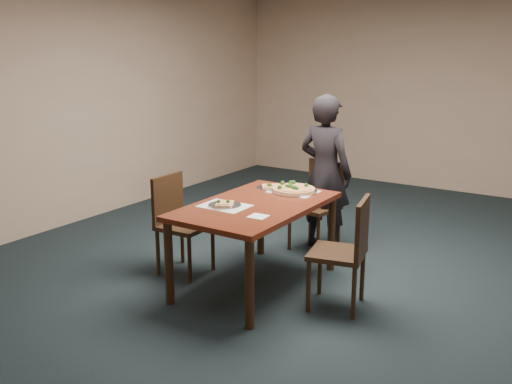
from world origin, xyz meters
The scene contains 13 objects.
ground centered at (0.00, 0.00, 0.00)m, with size 8.00×8.00×0.00m, color black.
room_shell centered at (0.00, 0.00, 1.74)m, with size 8.00×8.00×8.00m.
dining_table centered at (-0.16, -0.41, 0.66)m, with size 0.90×1.50×0.75m.
chair_far centered at (-0.15, 0.77, 0.52)m, with size 0.48×0.48×0.91m.
chair_left centered at (-0.95, -0.52, 0.52)m, with size 0.44×0.44×0.91m.
chair_right centered at (0.68, -0.39, 0.52)m, with size 0.50×0.50×0.91m.
diner centered at (-0.10, 0.79, 0.80)m, with size 0.58×0.38×1.60m, color black.
placemat_main centered at (-0.09, 0.12, 0.75)m, with size 0.42×0.32×0.00m, color white.
placemat_near centered at (-0.34, -0.62, 0.75)m, with size 0.40×0.30×0.00m, color white.
pizza_pan centered at (-0.09, 0.12, 0.77)m, with size 0.43×0.43×0.07m.
slice_plate_near centered at (-0.34, -0.62, 0.76)m, with size 0.28×0.28×0.06m.
slice_plate_far centered at (-0.33, 0.12, 0.76)m, with size 0.28×0.28×0.06m.
napkin centered at (0.07, -0.73, 0.75)m, with size 0.14×0.14×0.01m, color white.
Camera 1 is at (2.38, -4.33, 2.05)m, focal length 40.00 mm.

